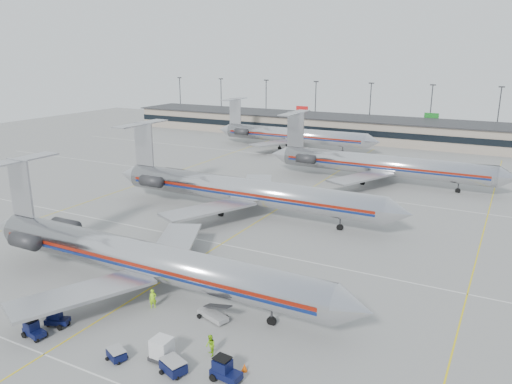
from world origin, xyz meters
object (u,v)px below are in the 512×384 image
Objects in this scene: tug_center at (33,329)px; uld_container at (162,349)px; jet_second_row at (241,190)px; belt_loader at (213,314)px; jet_foreground at (141,258)px.

tug_center is 12.46m from uld_container.
jet_second_row is 32.16m from belt_loader.
belt_loader is at bearing 89.06° from uld_container.
jet_second_row reaches higher than uld_container.
tug_center is 15.90m from belt_loader.
belt_loader is at bearing -65.14° from jet_second_row.
jet_foreground is 23.97× the size of uld_container.
uld_container is 0.49× the size of belt_loader.
belt_loader is (0.18, 7.41, -0.44)m from uld_container.
belt_loader reaches higher than uld_container.
uld_container is (13.27, -36.44, -2.80)m from jet_second_row.
belt_loader is (9.94, -1.71, -3.04)m from jet_foreground.
jet_foreground is at bearing -82.67° from jet_second_row.
tug_center is at bearing -88.41° from jet_second_row.
tug_center is at bearing -122.65° from belt_loader.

